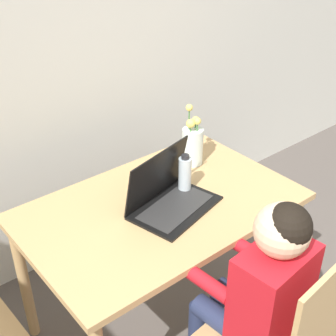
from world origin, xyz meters
TOP-DOWN VIEW (x-y plane):
  - wall_back at (0.00, 2.23)m, footprint 6.40×0.05m
  - dining_table at (0.18, 1.46)m, footprint 1.19×0.75m
  - person_seated at (0.18, 0.89)m, footprint 0.33×0.44m
  - laptop at (0.20, 1.44)m, footprint 0.42×0.33m
  - flower_vase at (0.53, 1.64)m, footprint 0.10×0.10m
  - water_bottle at (0.34, 1.48)m, footprint 0.06×0.06m

SIDE VIEW (x-z plane):
  - dining_table at x=0.18m, z-range 0.27..0.98m
  - person_seated at x=0.18m, z-range 0.14..1.20m
  - laptop at x=0.20m, z-range 0.64..0.89m
  - water_bottle at x=0.34m, z-range 0.70..0.89m
  - flower_vase at x=0.53m, z-range 0.66..0.97m
  - wall_back at x=0.00m, z-range 0.00..2.50m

